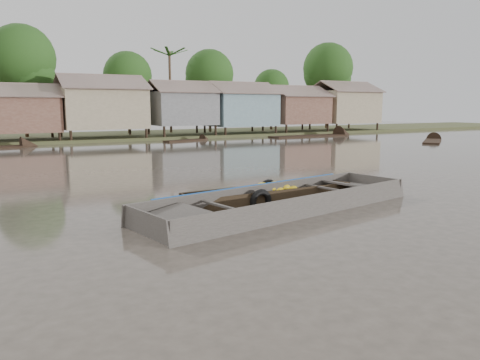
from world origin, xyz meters
TOP-DOWN VIEW (x-y plane):
  - ground at (0.00, 0.00)m, footprint 120.00×120.00m
  - riverbank at (3.03, 31.86)m, footprint 120.00×12.47m
  - banana_boat at (1.12, 1.75)m, footprint 5.59×1.59m
  - viewer_boat at (0.74, 0.43)m, footprint 8.86×3.77m
  - distant_boats at (12.75, 23.08)m, footprint 37.44×13.52m

SIDE VIEW (x-z plane):
  - distant_boats at x=12.75m, z-range -0.22..0.12m
  - ground at x=0.00m, z-range 0.00..0.00m
  - viewer_boat at x=0.74m, z-range -0.26..0.43m
  - banana_boat at x=1.12m, z-range -0.24..0.53m
  - riverbank at x=3.03m, z-range -2.04..8.18m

